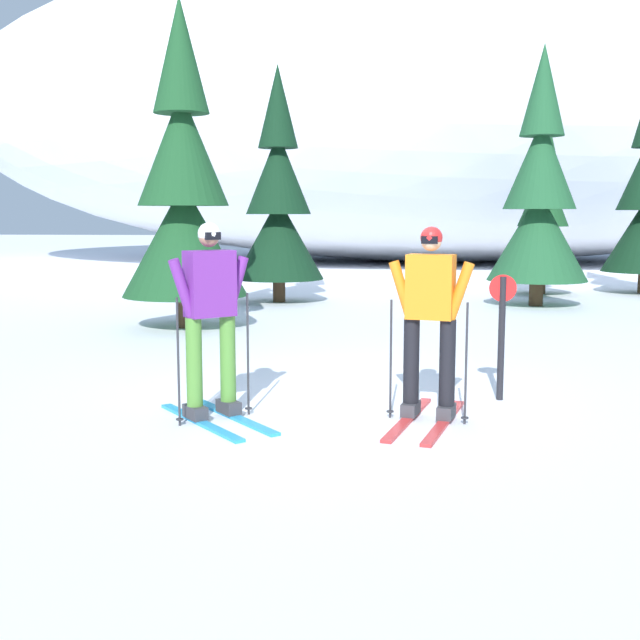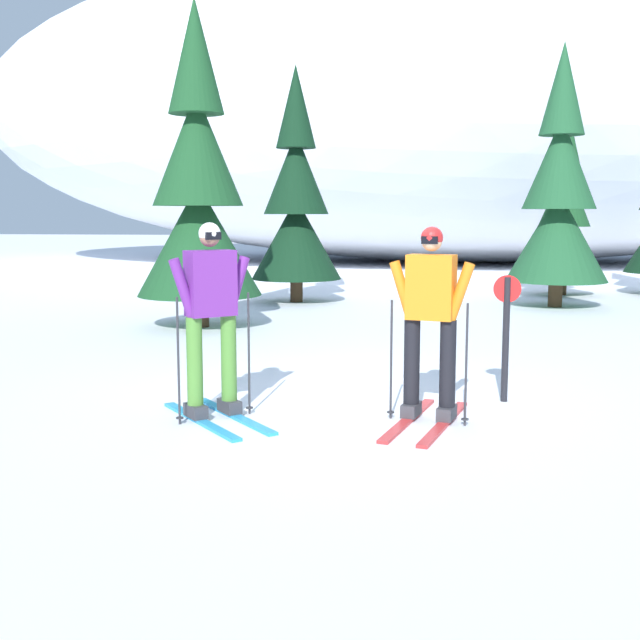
{
  "view_description": "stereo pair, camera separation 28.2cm",
  "coord_description": "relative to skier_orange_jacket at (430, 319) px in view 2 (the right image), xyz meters",
  "views": [
    {
      "loc": [
        0.53,
        -8.24,
        1.95
      ],
      "look_at": [
        -0.08,
        -0.86,
        0.95
      ],
      "focal_mm": 44.89,
      "sensor_mm": 36.0,
      "label": 1
    },
    {
      "loc": [
        0.81,
        -8.21,
        1.95
      ],
      "look_at": [
        -0.08,
        -0.86,
        0.95
      ],
      "focal_mm": 44.89,
      "sensor_mm": 36.0,
      "label": 2
    }
  ],
  "objects": [
    {
      "name": "ground_plane",
      "position": [
        -0.94,
        0.8,
        -0.97
      ],
      "size": [
        120.0,
        120.0,
        0.0
      ],
      "primitive_type": "plane",
      "color": "white"
    },
    {
      "name": "skier_orange_jacket",
      "position": [
        0.0,
        0.0,
        0.0
      ],
      "size": [
        0.85,
        1.71,
        1.82
      ],
      "color": "red",
      "rests_on": "ground"
    },
    {
      "name": "pine_tree_center_left",
      "position": [
        2.73,
        9.54,
        1.27
      ],
      "size": [
        2.06,
        2.06,
        5.34
      ],
      "color": "#47301E",
      "rests_on": "ground"
    },
    {
      "name": "pine_tree_far_left",
      "position": [
        -3.8,
        5.82,
        1.32
      ],
      "size": [
        2.11,
        2.11,
        5.46
      ],
      "color": "#47301E",
      "rests_on": "ground"
    },
    {
      "name": "skier_purple_jacket",
      "position": [
        -2.04,
        -0.14,
        0.03
      ],
      "size": [
        1.33,
        1.49,
        1.86
      ],
      "color": "#2893CC",
      "rests_on": "ground"
    },
    {
      "name": "pine_tree_center_right",
      "position": [
        3.3,
        12.08,
        0.83
      ],
      "size": [
        1.66,
        1.66,
        4.3
      ],
      "color": "#47301E",
      "rests_on": "ground"
    },
    {
      "name": "pine_tree_left",
      "position": [
        -2.74,
        9.83,
        1.15
      ],
      "size": [
        1.96,
        1.96,
        5.06
      ],
      "color": "#47301E",
      "rests_on": "ground"
    },
    {
      "name": "snow_ridge_background",
      "position": [
        1.75,
        25.04,
        4.98
      ],
      "size": [
        38.75,
        20.45,
        11.89
      ],
      "primitive_type": "ellipsoid",
      "color": "white",
      "rests_on": "ground"
    },
    {
      "name": "trail_marker_post",
      "position": [
        0.79,
        0.88,
        -0.21
      ],
      "size": [
        0.28,
        0.07,
        1.31
      ],
      "color": "black",
      "rests_on": "ground"
    }
  ]
}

